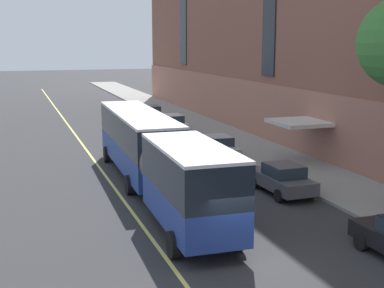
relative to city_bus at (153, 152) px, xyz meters
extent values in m
plane|color=#303033|center=(0.59, -9.44, -2.13)|extent=(260.00, 260.00, 0.00)
cube|color=silver|center=(10.39, 3.61, 0.47)|extent=(3.20, 3.40, 0.24)
cube|color=navy|center=(0.10, 3.69, -0.85)|extent=(2.77, 11.88, 1.32)
cube|color=black|center=(0.10, 3.69, 0.62)|extent=(2.78, 11.88, 1.61)
cube|color=white|center=(0.10, 3.69, 1.49)|extent=(2.79, 11.88, 0.12)
cube|color=#19232D|center=(0.27, 9.63, 0.46)|extent=(2.25, 0.14, 1.21)
cube|color=orange|center=(0.27, 9.64, 1.25)|extent=(1.71, 0.11, 0.28)
cube|color=black|center=(0.27, 9.65, -1.41)|extent=(2.40, 0.19, 0.24)
cube|color=white|center=(-0.59, 9.67, -1.16)|extent=(0.28, 0.07, 0.18)
cube|color=white|center=(1.12, 9.62, -1.16)|extent=(0.28, 0.07, 0.18)
cylinder|color=#595651|center=(-0.07, -2.72, -0.04)|extent=(2.35, 1.06, 2.32)
cube|color=navy|center=(-0.18, -6.47, -0.85)|extent=(2.62, 6.57, 1.32)
cube|color=black|center=(-0.18, -6.47, 0.62)|extent=(2.63, 6.57, 1.61)
cube|color=white|center=(-0.18, -6.47, 1.49)|extent=(2.65, 6.57, 0.12)
cylinder|color=black|center=(-1.01, 7.86, -1.63)|extent=(0.33, 1.01, 1.00)
cylinder|color=black|center=(1.44, 7.79, -1.63)|extent=(0.33, 1.01, 1.00)
cylinder|color=black|center=(-1.22, 0.18, -1.63)|extent=(0.33, 1.01, 1.00)
cylinder|color=black|center=(1.23, 0.11, -1.63)|extent=(0.33, 1.01, 1.00)
cylinder|color=black|center=(-1.45, -8.22, -1.63)|extent=(0.33, 1.01, 1.00)
cylinder|color=black|center=(0.99, -8.29, -1.63)|extent=(0.33, 1.01, 1.00)
cylinder|color=black|center=(5.31, -9.76, -1.81)|extent=(0.22, 0.64, 0.64)
cube|color=#4C4C51|center=(6.11, -2.12, -1.49)|extent=(1.88, 4.27, 0.64)
cube|color=#232D38|center=(6.11, -2.33, -0.89)|extent=(1.61, 1.94, 0.56)
cube|color=#4C4C51|center=(6.11, -2.33, -0.59)|extent=(1.58, 1.85, 0.04)
cylinder|color=black|center=(5.20, -0.83, -1.81)|extent=(0.24, 0.65, 0.64)
cylinder|color=black|center=(6.95, -0.79, -1.81)|extent=(0.24, 0.65, 0.64)
cylinder|color=black|center=(5.27, -3.45, -1.81)|extent=(0.24, 0.65, 0.64)
cylinder|color=black|center=(7.01, -3.41, -1.81)|extent=(0.24, 0.65, 0.64)
cube|color=#B7B7BC|center=(6.02, 6.53, -1.49)|extent=(1.75, 4.22, 0.64)
cube|color=#232D38|center=(6.02, 6.31, -0.89)|extent=(1.53, 1.91, 0.56)
cube|color=#B7B7BC|center=(6.02, 6.31, -0.59)|extent=(1.50, 1.82, 0.04)
cylinder|color=black|center=(5.18, 7.84, -1.81)|extent=(0.22, 0.64, 0.64)
cylinder|color=black|center=(6.87, 7.83, -1.81)|extent=(0.22, 0.64, 0.64)
cylinder|color=black|center=(5.16, 5.22, -1.81)|extent=(0.22, 0.64, 0.64)
cylinder|color=black|center=(6.86, 5.21, -1.81)|extent=(0.22, 0.64, 0.64)
cube|color=#4C4C51|center=(6.02, 23.82, -1.49)|extent=(1.85, 4.44, 0.64)
cube|color=#232D38|center=(6.01, 23.60, -0.89)|extent=(1.57, 2.02, 0.56)
cube|color=#4C4C51|center=(6.01, 23.60, -0.59)|extent=(1.53, 1.94, 0.04)
cylinder|color=black|center=(5.23, 25.21, -1.81)|extent=(0.24, 0.65, 0.64)
cylinder|color=black|center=(6.90, 25.15, -1.81)|extent=(0.24, 0.65, 0.64)
cylinder|color=black|center=(5.14, 22.49, -1.81)|extent=(0.24, 0.65, 0.64)
cylinder|color=black|center=(6.81, 22.43, -1.81)|extent=(0.24, 0.65, 0.64)
cube|color=silver|center=(6.08, 17.20, -1.49)|extent=(1.90, 4.43, 0.64)
cube|color=#232D38|center=(6.08, 16.98, -0.89)|extent=(1.63, 2.01, 0.56)
cube|color=silver|center=(6.08, 16.98, -0.59)|extent=(1.60, 1.92, 0.04)
cylinder|color=black|center=(5.16, 18.55, -1.81)|extent=(0.23, 0.64, 0.64)
cylinder|color=black|center=(6.94, 18.58, -1.81)|extent=(0.23, 0.64, 0.64)
cylinder|color=black|center=(5.22, 15.82, -1.81)|extent=(0.23, 0.64, 0.64)
cylinder|color=black|center=(6.99, 15.86, -1.81)|extent=(0.23, 0.64, 0.64)
cube|color=#E0D66B|center=(-1.70, -6.44, -2.12)|extent=(0.16, 140.00, 0.01)
camera|label=1|loc=(-6.60, -25.35, 5.46)|focal=50.00mm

